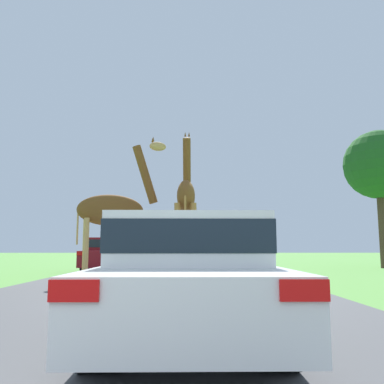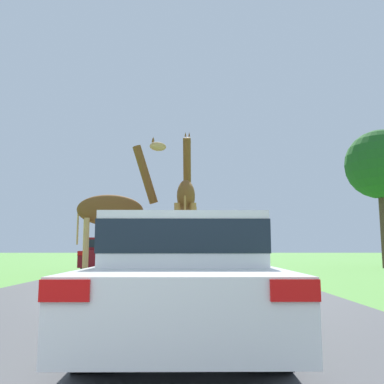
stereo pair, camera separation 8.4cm
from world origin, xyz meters
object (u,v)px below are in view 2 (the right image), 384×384
car_lead_maroon (184,273)px  car_queue_right (236,255)px  giraffe_companion (115,210)px  car_queue_left (160,253)px  giraffe_near_road (186,203)px  car_far_ahead (111,254)px  tree_left_edge (381,165)px

car_lead_maroon → car_queue_right: 13.33m
giraffe_companion → car_lead_maroon: bearing=-0.3°
giraffe_companion → car_queue_left: bearing=161.7°
giraffe_near_road → car_lead_maroon: bearing=-88.1°
giraffe_companion → car_queue_right: giraffe_companion is taller
car_queue_left → car_far_ahead: size_ratio=1.02×
car_queue_left → car_queue_right: bearing=-66.1°
car_lead_maroon → car_queue_right: size_ratio=0.96×
car_queue_right → car_queue_left: size_ratio=1.12×
giraffe_near_road → car_far_ahead: giraffe_near_road is taller
giraffe_near_road → giraffe_companion: giraffe_near_road is taller
giraffe_near_road → car_queue_left: bearing=98.9°
giraffe_near_road → car_queue_left: (-1.79, 14.45, -1.76)m
giraffe_companion → car_queue_right: size_ratio=1.03×
tree_left_edge → car_far_ahead: bearing=-168.2°
giraffe_near_road → car_far_ahead: 6.79m
giraffe_near_road → car_far_ahead: (-3.38, 5.64, -1.68)m
giraffe_near_road → car_queue_right: bearing=70.2°
giraffe_near_road → car_queue_right: 6.15m
giraffe_companion → tree_left_edge: bearing=107.2°
car_lead_maroon → car_queue_left: (-1.81, 22.12, -0.06)m
car_queue_right → giraffe_companion: bearing=-129.3°
giraffe_near_road → tree_left_edge: bearing=41.2°
car_lead_maroon → car_queue_left: size_ratio=1.07×
car_queue_right → tree_left_edge: size_ratio=0.63×
car_lead_maroon → car_queue_left: bearing=94.7°
car_queue_left → tree_left_edge: size_ratio=0.56×
car_queue_right → car_far_ahead: car_far_ahead is taller
car_far_ahead → tree_left_edge: tree_left_edge is taller
car_queue_right → giraffe_near_road: bearing=-111.6°
car_lead_maroon → car_queue_right: car_lead_maroon is taller
giraffe_near_road → tree_left_edge: size_ratio=0.69×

